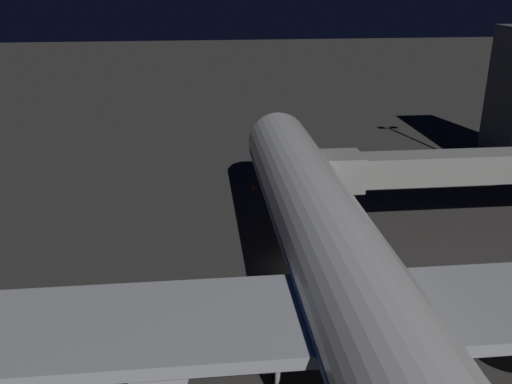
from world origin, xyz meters
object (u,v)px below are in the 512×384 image
object	(u,v)px
jet_bridge	(450,168)
traffic_cone_nose_port	(295,184)
airliner_at_gate	(356,297)
traffic_cone_nose_starboard	(253,186)

from	to	relation	value
jet_bridge	traffic_cone_nose_port	bearing A→B (deg)	-45.52
airliner_at_gate	jet_bridge	bearing A→B (deg)	-125.58
airliner_at_gate	traffic_cone_nose_starboard	size ratio (longest dim) A/B	114.75
traffic_cone_nose_port	traffic_cone_nose_starboard	bearing A→B (deg)	0.00
traffic_cone_nose_port	traffic_cone_nose_starboard	size ratio (longest dim) A/B	1.00
traffic_cone_nose_port	traffic_cone_nose_starboard	xyz separation A→B (m)	(4.40, 0.00, 0.00)
airliner_at_gate	traffic_cone_nose_port	bearing A→B (deg)	-94.15
jet_bridge	airliner_at_gate	bearing A→B (deg)	54.42
jet_bridge	traffic_cone_nose_port	xyz separation A→B (m)	(11.29, -11.50, -5.35)
traffic_cone_nose_port	traffic_cone_nose_starboard	world-z (taller)	same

